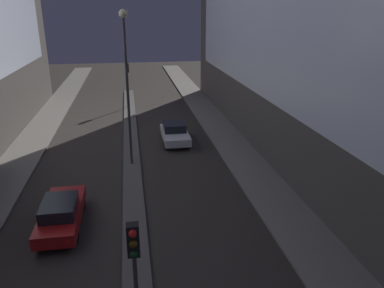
{
  "coord_description": "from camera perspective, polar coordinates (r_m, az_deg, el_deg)",
  "views": [
    {
      "loc": [
        0.13,
        -5.38,
        9.44
      ],
      "look_at": [
        4.23,
        18.93,
        0.5
      ],
      "focal_mm": 35.0,
      "sensor_mm": 36.0,
      "label": 1
    }
  ],
  "objects": [
    {
      "name": "car_right_lane",
      "position": [
        27.88,
        -2.64,
        1.7
      ],
      "size": [
        1.86,
        4.16,
        1.43
      ],
      "color": "silver",
      "rests_on": "ground"
    },
    {
      "name": "median_strip",
      "position": [
        27.54,
        -9.26,
        -0.24
      ],
      "size": [
        1.08,
        39.04,
        0.13
      ],
      "color": "#56544F",
      "rests_on": "ground"
    },
    {
      "name": "street_lamp",
      "position": [
        22.62,
        -9.98,
        11.24
      ],
      "size": [
        0.49,
        0.49,
        9.29
      ],
      "color": "#383838",
      "rests_on": "median_strip"
    },
    {
      "name": "traffic_light_mid",
      "position": [
        38.09,
        -9.79,
        10.35
      ],
      "size": [
        0.32,
        0.42,
        4.29
      ],
      "color": "#383838",
      "rests_on": "median_strip"
    },
    {
      "name": "car_left_lane",
      "position": [
        18.23,
        -19.32,
        -9.84
      ],
      "size": [
        1.71,
        4.67,
        1.44
      ],
      "color": "maroon",
      "rests_on": "ground"
    },
    {
      "name": "traffic_light_near",
      "position": [
        10.19,
        -8.74,
        -17.5
      ],
      "size": [
        0.32,
        0.42,
        4.29
      ],
      "color": "#383838",
      "rests_on": "median_strip"
    }
  ]
}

